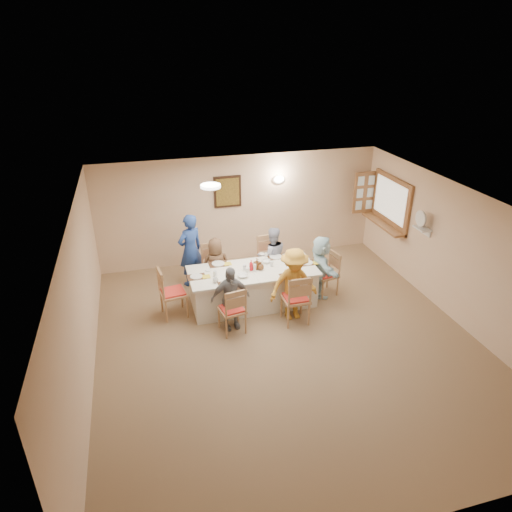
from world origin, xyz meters
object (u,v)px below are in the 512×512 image
object	(u,v)px
diner_front_right	(294,285)
condiment_ketchup	(251,265)
chair_front_left	(232,309)
caregiver	(190,250)
chair_front_right	(295,297)
chair_back_left	(215,267)
dining_table	(253,287)
chair_right_end	(326,274)
chair_back_right	(270,260)
chair_left_end	(173,292)
diner_back_right	(272,257)
serving_hatch	(391,202)
diner_back_left	(216,266)
diner_front_left	(230,298)
desk_fan	(422,221)
diner_right_end	(321,266)

from	to	relation	value
diner_front_right	condiment_ketchup	world-z (taller)	diner_front_right
chair_front_left	condiment_ketchup	world-z (taller)	condiment_ketchup
caregiver	chair_front_right	bearing A→B (deg)	103.45
chair_back_left	caregiver	world-z (taller)	caregiver
dining_table	chair_right_end	xyz separation A→B (m)	(1.55, 0.00, 0.08)
chair_right_end	chair_back_right	bearing A→B (deg)	-141.00
chair_front_left	chair_left_end	distance (m)	1.24
dining_table	diner_back_right	world-z (taller)	diner_back_right
chair_front_left	diner_back_right	xyz separation A→B (m)	(1.20, 1.48, 0.19)
serving_hatch	chair_front_left	xyz separation A→B (m)	(-4.08, -1.80, -1.03)
chair_front_right	diner_back_left	bearing A→B (deg)	-50.96
diner_front_left	condiment_ketchup	world-z (taller)	diner_front_left
chair_front_left	chair_back_left	bearing A→B (deg)	-99.82
chair_back_right	condiment_ketchup	world-z (taller)	chair_back_right
desk_fan	caregiver	xyz separation A→B (m)	(-4.42, 1.50, -0.76)
desk_fan	chair_back_right	distance (m)	3.17
chair_right_end	diner_front_left	xyz separation A→B (m)	(-2.15, -0.68, 0.16)
diner_front_right	serving_hatch	bearing A→B (deg)	27.79
chair_front_right	diner_front_right	world-z (taller)	diner_front_right
dining_table	diner_front_right	xyz separation A→B (m)	(0.60, -0.68, 0.34)
chair_left_end	diner_back_left	distance (m)	1.17
desk_fan	diner_right_end	world-z (taller)	desk_fan
chair_right_end	diner_back_right	world-z (taller)	diner_back_right
serving_hatch	diner_back_right	world-z (taller)	serving_hatch
desk_fan	caregiver	size ratio (longest dim) A/B	0.19
dining_table	diner_back_left	xyz separation A→B (m)	(-0.60, 0.68, 0.22)
diner_back_left	chair_left_end	bearing A→B (deg)	36.44
chair_left_end	chair_front_right	bearing A→B (deg)	-118.28
chair_front_right	diner_front_right	xyz separation A→B (m)	(0.00, 0.12, 0.21)
desk_fan	chair_back_left	bearing A→B (deg)	163.87
diner_back_right	diner_right_end	size ratio (longest dim) A/B	1.01
diner_back_right	condiment_ketchup	size ratio (longest dim) A/B	5.98
dining_table	chair_back_left	bearing A→B (deg)	126.87
diner_back_left	diner_back_right	bearing A→B (deg)	-179.16
chair_right_end	diner_back_right	distance (m)	1.18
serving_hatch	desk_fan	bearing A→B (deg)	-94.66
desk_fan	chair_left_end	size ratio (longest dim) A/B	0.30
chair_left_end	desk_fan	bearing A→B (deg)	-101.90
desk_fan	chair_back_right	xyz separation A→B (m)	(-2.77, 1.15, -1.04)
diner_back_right	diner_front_right	world-z (taller)	diner_front_right
diner_back_left	chair_back_right	bearing A→B (deg)	-173.45
chair_back_right	chair_front_left	distance (m)	2.00
serving_hatch	chair_right_end	distance (m)	2.41
desk_fan	chair_front_right	size ratio (longest dim) A/B	0.29
chair_right_end	desk_fan	bearing A→B (deg)	68.29
chair_front_right	diner_right_end	world-z (taller)	diner_right_end
desk_fan	diner_front_left	size ratio (longest dim) A/B	0.24
chair_right_end	condiment_ketchup	world-z (taller)	condiment_ketchup
diner_right_end	dining_table	bearing A→B (deg)	94.48
condiment_ketchup	desk_fan	bearing A→B (deg)	-5.69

